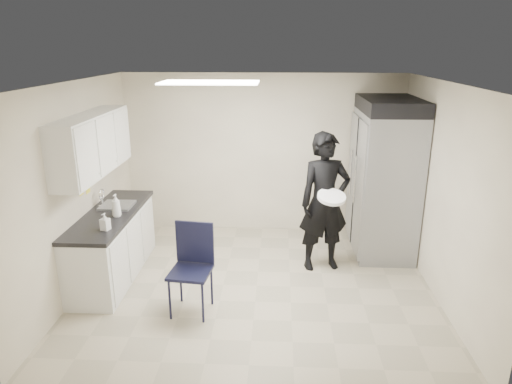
# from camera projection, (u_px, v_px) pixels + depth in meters

# --- Properties ---
(floor) EXTENTS (4.50, 4.50, 0.00)m
(floor) POSITION_uv_depth(u_px,v_px,m) (257.00, 286.00, 5.98)
(floor) COLOR tan
(floor) RESTS_ON ground
(ceiling) EXTENTS (4.50, 4.50, 0.00)m
(ceiling) POSITION_uv_depth(u_px,v_px,m) (257.00, 83.00, 5.18)
(ceiling) COLOR white
(ceiling) RESTS_ON back_wall
(back_wall) EXTENTS (4.50, 0.00, 4.50)m
(back_wall) POSITION_uv_depth(u_px,v_px,m) (263.00, 154.00, 7.48)
(back_wall) COLOR beige
(back_wall) RESTS_ON floor
(left_wall) EXTENTS (0.00, 4.00, 4.00)m
(left_wall) POSITION_uv_depth(u_px,v_px,m) (77.00, 189.00, 5.69)
(left_wall) COLOR beige
(left_wall) RESTS_ON floor
(right_wall) EXTENTS (0.00, 4.00, 4.00)m
(right_wall) POSITION_uv_depth(u_px,v_px,m) (444.00, 194.00, 5.47)
(right_wall) COLOR beige
(right_wall) RESTS_ON floor
(ceiling_panel) EXTENTS (1.20, 0.60, 0.02)m
(ceiling_panel) POSITION_uv_depth(u_px,v_px,m) (210.00, 82.00, 5.60)
(ceiling_panel) COLOR white
(ceiling_panel) RESTS_ON ceiling
(lower_counter) EXTENTS (0.60, 1.90, 0.86)m
(lower_counter) POSITION_uv_depth(u_px,v_px,m) (113.00, 246.00, 6.13)
(lower_counter) COLOR silver
(lower_counter) RESTS_ON floor
(countertop) EXTENTS (0.64, 1.95, 0.05)m
(countertop) POSITION_uv_depth(u_px,v_px,m) (110.00, 215.00, 5.99)
(countertop) COLOR black
(countertop) RESTS_ON lower_counter
(sink) EXTENTS (0.42, 0.40, 0.14)m
(sink) POSITION_uv_depth(u_px,v_px,m) (118.00, 209.00, 6.23)
(sink) COLOR gray
(sink) RESTS_ON countertop
(faucet) EXTENTS (0.02, 0.02, 0.24)m
(faucet) POSITION_uv_depth(u_px,v_px,m) (102.00, 199.00, 6.20)
(faucet) COLOR silver
(faucet) RESTS_ON countertop
(upper_cabinets) EXTENTS (0.35, 1.80, 0.75)m
(upper_cabinets) POSITION_uv_depth(u_px,v_px,m) (92.00, 144.00, 5.71)
(upper_cabinets) COLOR silver
(upper_cabinets) RESTS_ON left_wall
(towel_dispenser) EXTENTS (0.22, 0.30, 0.35)m
(towel_dispenser) POSITION_uv_depth(u_px,v_px,m) (120.00, 142.00, 6.87)
(towel_dispenser) COLOR black
(towel_dispenser) RESTS_ON left_wall
(notice_sticker_left) EXTENTS (0.00, 0.12, 0.07)m
(notice_sticker_left) POSITION_uv_depth(u_px,v_px,m) (82.00, 192.00, 5.81)
(notice_sticker_left) COLOR yellow
(notice_sticker_left) RESTS_ON left_wall
(notice_sticker_right) EXTENTS (0.00, 0.12, 0.07)m
(notice_sticker_right) POSITION_uv_depth(u_px,v_px,m) (88.00, 191.00, 6.01)
(notice_sticker_right) COLOR yellow
(notice_sticker_right) RESTS_ON left_wall
(commercial_fridge) EXTENTS (0.80, 1.35, 2.10)m
(commercial_fridge) POSITION_uv_depth(u_px,v_px,m) (384.00, 183.00, 6.78)
(commercial_fridge) COLOR gray
(commercial_fridge) RESTS_ON floor
(fridge_compressor) EXTENTS (0.80, 1.35, 0.20)m
(fridge_compressor) POSITION_uv_depth(u_px,v_px,m) (391.00, 105.00, 6.42)
(fridge_compressor) COLOR black
(fridge_compressor) RESTS_ON commercial_fridge
(folding_chair) EXTENTS (0.51, 0.51, 1.03)m
(folding_chair) POSITION_uv_depth(u_px,v_px,m) (190.00, 272.00, 5.25)
(folding_chair) COLOR black
(folding_chair) RESTS_ON floor
(man_tuxedo) EXTENTS (0.80, 0.63, 1.93)m
(man_tuxedo) POSITION_uv_depth(u_px,v_px,m) (325.00, 202.00, 6.21)
(man_tuxedo) COLOR black
(man_tuxedo) RESTS_ON floor
(bucket_lid) EXTENTS (0.45, 0.45, 0.05)m
(bucket_lid) POSITION_uv_depth(u_px,v_px,m) (332.00, 197.00, 5.93)
(bucket_lid) COLOR white
(bucket_lid) RESTS_ON man_tuxedo
(soap_bottle_a) EXTENTS (0.12, 0.12, 0.30)m
(soap_bottle_a) POSITION_uv_depth(u_px,v_px,m) (116.00, 205.00, 5.81)
(soap_bottle_a) COLOR white
(soap_bottle_a) RESTS_ON countertop
(soap_bottle_b) EXTENTS (0.12, 0.12, 0.21)m
(soap_bottle_b) POSITION_uv_depth(u_px,v_px,m) (105.00, 222.00, 5.40)
(soap_bottle_b) COLOR silver
(soap_bottle_b) RESTS_ON countertop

